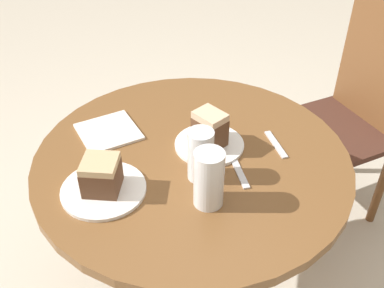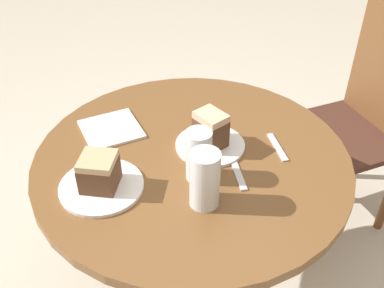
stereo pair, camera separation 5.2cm
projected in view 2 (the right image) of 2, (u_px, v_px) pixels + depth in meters
The scene contains 11 objects.
table at pixel (192, 196), 1.35m from camera, with size 0.89×0.89×0.72m.
chair at pixel (352, 120), 1.80m from camera, with size 0.48×0.51×0.97m.
plate_near at pixel (210, 145), 1.29m from camera, with size 0.20×0.20×0.01m.
plate_far at pixel (102, 186), 1.15m from camera, with size 0.22×0.22×0.01m.
cake_slice_near at pixel (211, 129), 1.25m from camera, with size 0.10×0.08×0.10m.
cake_slice_far at pixel (99, 172), 1.12m from camera, with size 0.12×0.12×0.09m.
glass_lemonade at pixel (205, 182), 1.07m from camera, with size 0.07×0.07×0.15m.
glass_water at pixel (199, 158), 1.15m from camera, with size 0.07×0.07×0.14m.
napkin_stack at pixel (111, 129), 1.35m from camera, with size 0.18×0.18×0.01m.
fork at pixel (236, 169), 1.21m from camera, with size 0.16×0.08×0.00m.
spoon at pixel (277, 147), 1.28m from camera, with size 0.13×0.06×0.00m.
Camera 2 is at (0.83, -0.52, 1.51)m, focal length 42.00 mm.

